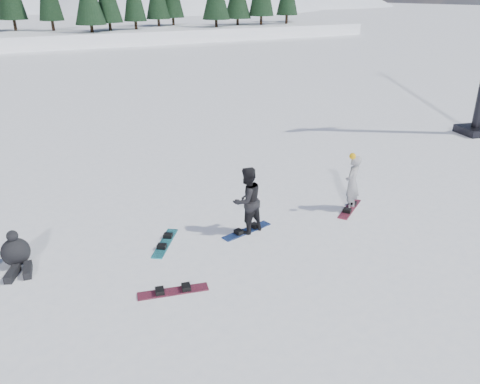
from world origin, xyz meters
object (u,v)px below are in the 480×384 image
object	(u,v)px
seated_rider	(16,253)
snowboard_loose_a	(165,243)
snowboarder_woman	(352,183)
snowboard_loose_b	(173,291)
snowboarder_man	(247,200)

from	to	relation	value
seated_rider	snowboard_loose_a	world-z (taller)	seated_rider
seated_rider	snowboard_loose_a	size ratio (longest dim) A/B	0.76
snowboarder_woman	snowboard_loose_a	xyz separation A→B (m)	(-5.47, 0.69, -0.83)
snowboarder_woman	seated_rider	size ratio (longest dim) A/B	1.57
seated_rider	snowboard_loose_b	world-z (taller)	seated_rider
seated_rider	snowboard_loose_a	bearing A→B (deg)	5.86
snowboard_loose_b	snowboarder_man	bearing A→B (deg)	44.83
snowboarder_woman	snowboarder_man	world-z (taller)	snowboarder_man
snowboarder_man	seated_rider	bearing A→B (deg)	-22.48
snowboard_loose_a	snowboard_loose_b	size ratio (longest dim) A/B	1.00
snowboarder_man	snowboarder_woman	bearing A→B (deg)	163.91
snowboard_loose_a	snowboard_loose_b	bearing A→B (deg)	-159.39
snowboarder_man	snowboard_loose_a	distance (m)	2.36
snowboarder_man	seated_rider	xyz separation A→B (m)	(-5.51, 1.06, -0.56)
snowboarder_man	seated_rider	distance (m)	5.64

